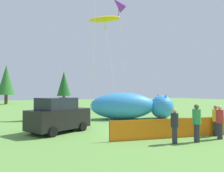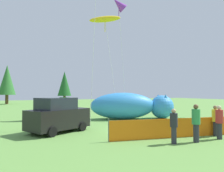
{
  "view_description": "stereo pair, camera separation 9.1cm",
  "coord_description": "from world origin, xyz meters",
  "px_view_note": "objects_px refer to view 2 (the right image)",
  "views": [
    {
      "loc": [
        -7.7,
        -12.03,
        2.5
      ],
      "look_at": [
        1.2,
        5.73,
        3.05
      ],
      "focal_mm": 35.0,
      "sensor_mm": 36.0,
      "label": 1
    },
    {
      "loc": [
        -7.62,
        -12.07,
        2.5
      ],
      "look_at": [
        1.2,
        5.73,
        3.05
      ],
      "focal_mm": 35.0,
      "sensor_mm": 36.0,
      "label": 2
    }
  ],
  "objects_px": {
    "spectator_in_grey_shirt": "(174,125)",
    "kite_yellow_hero": "(105,19)",
    "spectator_in_black_shirt": "(196,121)",
    "parked_car": "(58,116)",
    "inflatable_cat": "(131,107)",
    "spectator_in_yellow_shirt": "(215,119)",
    "spectator_in_white_shirt": "(219,121)",
    "folding_chair": "(181,123)",
    "kite_purple_delta": "(119,4)"
  },
  "relations": [
    {
      "from": "spectator_in_white_shirt",
      "to": "kite_purple_delta",
      "type": "bearing_deg",
      "value": 88.74
    },
    {
      "from": "spectator_in_grey_shirt",
      "to": "spectator_in_white_shirt",
      "type": "bearing_deg",
      "value": -5.67
    },
    {
      "from": "folding_chair",
      "to": "spectator_in_yellow_shirt",
      "type": "distance_m",
      "value": 2.03
    },
    {
      "from": "spectator_in_white_shirt",
      "to": "kite_purple_delta",
      "type": "distance_m",
      "value": 15.87
    },
    {
      "from": "inflatable_cat",
      "to": "spectator_in_grey_shirt",
      "type": "xyz_separation_m",
      "value": [
        -3.23,
        -9.29,
        -0.21
      ]
    },
    {
      "from": "spectator_in_grey_shirt",
      "to": "parked_car",
      "type": "bearing_deg",
      "value": 128.27
    },
    {
      "from": "inflatable_cat",
      "to": "spectator_in_black_shirt",
      "type": "xyz_separation_m",
      "value": [
        -2.02,
        -9.54,
        -0.1
      ]
    },
    {
      "from": "spectator_in_yellow_shirt",
      "to": "spectator_in_black_shirt",
      "type": "distance_m",
      "value": 2.28
    },
    {
      "from": "spectator_in_white_shirt",
      "to": "kite_yellow_hero",
      "type": "distance_m",
      "value": 14.65
    },
    {
      "from": "spectator_in_black_shirt",
      "to": "kite_yellow_hero",
      "type": "relative_size",
      "value": 0.18
    },
    {
      "from": "folding_chair",
      "to": "spectator_in_white_shirt",
      "type": "distance_m",
      "value": 2.5
    },
    {
      "from": "parked_car",
      "to": "folding_chair",
      "type": "distance_m",
      "value": 7.71
    },
    {
      "from": "spectator_in_yellow_shirt",
      "to": "spectator_in_white_shirt",
      "type": "relative_size",
      "value": 0.97
    },
    {
      "from": "folding_chair",
      "to": "spectator_in_grey_shirt",
      "type": "height_order",
      "value": "spectator_in_grey_shirt"
    },
    {
      "from": "spectator_in_grey_shirt",
      "to": "spectator_in_black_shirt",
      "type": "distance_m",
      "value": 1.24
    },
    {
      "from": "parked_car",
      "to": "inflatable_cat",
      "type": "bearing_deg",
      "value": -0.54
    },
    {
      "from": "inflatable_cat",
      "to": "kite_yellow_hero",
      "type": "bearing_deg",
      "value": 149.45
    },
    {
      "from": "folding_chair",
      "to": "kite_yellow_hero",
      "type": "distance_m",
      "value": 13.06
    },
    {
      "from": "inflatable_cat",
      "to": "kite_yellow_hero",
      "type": "distance_m",
      "value": 9.02
    },
    {
      "from": "parked_car",
      "to": "spectator_in_white_shirt",
      "type": "height_order",
      "value": "parked_car"
    },
    {
      "from": "spectator_in_yellow_shirt",
      "to": "kite_purple_delta",
      "type": "bearing_deg",
      "value": 91.32
    },
    {
      "from": "spectator_in_yellow_shirt",
      "to": "kite_purple_delta",
      "type": "height_order",
      "value": "kite_purple_delta"
    },
    {
      "from": "spectator_in_yellow_shirt",
      "to": "kite_yellow_hero",
      "type": "bearing_deg",
      "value": 99.74
    },
    {
      "from": "parked_car",
      "to": "folding_chair",
      "type": "xyz_separation_m",
      "value": [
        6.92,
        -3.38,
        -0.49
      ]
    },
    {
      "from": "spectator_in_yellow_shirt",
      "to": "spectator_in_grey_shirt",
      "type": "bearing_deg",
      "value": -173.92
    },
    {
      "from": "spectator_in_black_shirt",
      "to": "kite_purple_delta",
      "type": "xyz_separation_m",
      "value": [
        1.94,
        11.77,
        10.55
      ]
    },
    {
      "from": "kite_purple_delta",
      "to": "spectator_in_black_shirt",
      "type": "bearing_deg",
      "value": -99.34
    },
    {
      "from": "spectator_in_black_shirt",
      "to": "inflatable_cat",
      "type": "bearing_deg",
      "value": 78.07
    },
    {
      "from": "folding_chair",
      "to": "kite_purple_delta",
      "type": "distance_m",
      "value": 14.49
    },
    {
      "from": "folding_chair",
      "to": "spectator_in_grey_shirt",
      "type": "distance_m",
      "value": 3.36
    },
    {
      "from": "spectator_in_yellow_shirt",
      "to": "spectator_in_white_shirt",
      "type": "bearing_deg",
      "value": -128.54
    },
    {
      "from": "spectator_in_black_shirt",
      "to": "spectator_in_white_shirt",
      "type": "relative_size",
      "value": 1.06
    },
    {
      "from": "spectator_in_yellow_shirt",
      "to": "kite_yellow_hero",
      "type": "xyz_separation_m",
      "value": [
        -1.89,
        11.01,
        8.78
      ]
    },
    {
      "from": "folding_chair",
      "to": "kite_purple_delta",
      "type": "relative_size",
      "value": 0.07
    },
    {
      "from": "parked_car",
      "to": "kite_yellow_hero",
      "type": "bearing_deg",
      "value": 17.96
    },
    {
      "from": "folding_chair",
      "to": "kite_yellow_hero",
      "type": "bearing_deg",
      "value": 33.88
    },
    {
      "from": "parked_car",
      "to": "spectator_in_black_shirt",
      "type": "xyz_separation_m",
      "value": [
        5.58,
        -5.79,
        -0.01
      ]
    },
    {
      "from": "spectator_in_grey_shirt",
      "to": "kite_yellow_hero",
      "type": "relative_size",
      "value": 0.16
    },
    {
      "from": "parked_car",
      "to": "spectator_in_black_shirt",
      "type": "distance_m",
      "value": 8.04
    },
    {
      "from": "inflatable_cat",
      "to": "spectator_in_white_shirt",
      "type": "bearing_deg",
      "value": -71.96
    },
    {
      "from": "spectator_in_yellow_shirt",
      "to": "kite_purple_delta",
      "type": "xyz_separation_m",
      "value": [
        -0.26,
        11.15,
        10.64
      ]
    },
    {
      "from": "folding_chair",
      "to": "inflatable_cat",
      "type": "height_order",
      "value": "inflatable_cat"
    },
    {
      "from": "parked_car",
      "to": "spectator_in_white_shirt",
      "type": "relative_size",
      "value": 2.37
    },
    {
      "from": "spectator_in_yellow_shirt",
      "to": "spectator_in_grey_shirt",
      "type": "xyz_separation_m",
      "value": [
        -3.41,
        -0.36,
        -0.03
      ]
    },
    {
      "from": "kite_yellow_hero",
      "to": "spectator_in_white_shirt",
      "type": "bearing_deg",
      "value": -83.29
    },
    {
      "from": "spectator_in_yellow_shirt",
      "to": "spectator_in_white_shirt",
      "type": "height_order",
      "value": "spectator_in_white_shirt"
    },
    {
      "from": "spectator_in_black_shirt",
      "to": "kite_yellow_hero",
      "type": "distance_m",
      "value": 14.53
    },
    {
      "from": "kite_purple_delta",
      "to": "spectator_in_yellow_shirt",
      "type": "bearing_deg",
      "value": -88.68
    },
    {
      "from": "spectator_in_grey_shirt",
      "to": "spectator_in_black_shirt",
      "type": "xyz_separation_m",
      "value": [
        1.21,
        -0.25,
        0.11
      ]
    },
    {
      "from": "inflatable_cat",
      "to": "spectator_in_black_shirt",
      "type": "bearing_deg",
      "value": -81.86
    }
  ]
}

